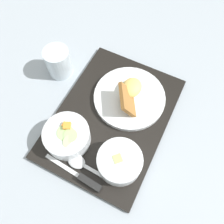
# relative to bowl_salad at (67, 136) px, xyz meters

# --- Properties ---
(ground_plane) EXTENTS (4.00, 4.00, 0.00)m
(ground_plane) POSITION_rel_bowl_salad_xyz_m (0.11, -0.08, -0.04)
(ground_plane) COLOR #99A3AD
(serving_tray) EXTENTS (0.43, 0.32, 0.01)m
(serving_tray) POSITION_rel_bowl_salad_xyz_m (0.11, -0.08, -0.04)
(serving_tray) COLOR black
(serving_tray) RESTS_ON ground_plane
(bowl_salad) EXTENTS (0.13, 0.13, 0.06)m
(bowl_salad) POSITION_rel_bowl_salad_xyz_m (0.00, 0.00, 0.00)
(bowl_salad) COLOR silver
(bowl_salad) RESTS_ON serving_tray
(bowl_soup) EXTENTS (0.12, 0.12, 0.05)m
(bowl_soup) POSITION_rel_bowl_salad_xyz_m (-0.00, -0.16, 0.00)
(bowl_soup) COLOR silver
(bowl_soup) RESTS_ON serving_tray
(plate_main) EXTENTS (0.21, 0.21, 0.08)m
(plate_main) POSITION_rel_bowl_salad_xyz_m (0.19, -0.10, -0.02)
(plate_main) COLOR silver
(plate_main) RESTS_ON serving_tray
(knife) EXTENTS (0.03, 0.17, 0.02)m
(knife) POSITION_rel_bowl_salad_xyz_m (-0.08, -0.10, -0.02)
(knife) COLOR silver
(knife) RESTS_ON serving_tray
(spoon) EXTENTS (0.04, 0.15, 0.01)m
(spoon) POSITION_rel_bowl_salad_xyz_m (-0.05, -0.07, -0.02)
(spoon) COLOR silver
(spoon) RESTS_ON serving_tray
(glass_water) EXTENTS (0.08, 0.08, 0.09)m
(glass_water) POSITION_rel_bowl_salad_xyz_m (0.20, 0.14, -0.00)
(glass_water) COLOR silver
(glass_water) RESTS_ON ground_plane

